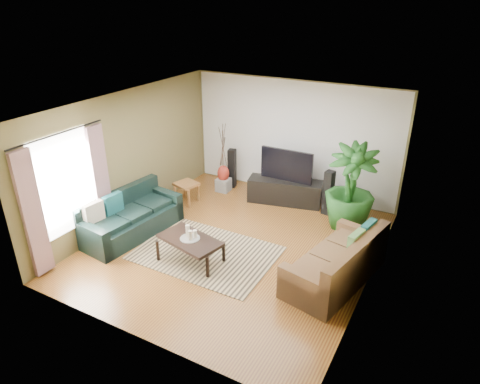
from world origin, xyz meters
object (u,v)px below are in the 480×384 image
Objects in this scene: coffee_table at (191,250)px; pedestal at (223,185)px; tv_stand at (285,191)px; speaker_right at (328,193)px; potted_plant at (350,187)px; side_table at (187,193)px; sofa_right at (336,258)px; television at (286,165)px; speaker_left at (232,168)px; vase at (223,173)px; sofa_left at (131,215)px.

pedestal is (-1.02, 2.88, -0.08)m from coffee_table.
speaker_right is (1.02, -0.05, 0.22)m from tv_stand.
side_table is (-3.54, -0.67, -0.64)m from potted_plant.
sofa_right is at bearing -32.47° from pedestal.
pedestal is at bearing 174.89° from potted_plant.
television reaches higher than speaker_left.
side_table is (-0.48, -1.27, -0.24)m from speaker_left.
speaker_right is 0.56× the size of potted_plant.
coffee_table is at bearing -53.35° from side_table.
sofa_right is at bearing -48.61° from speaker_left.
sofa_right is 2.42m from speaker_right.
sofa_right is 1.79× the size of coffee_table.
speaker_left is 1.38m from side_table.
sofa_right is 3.04m from television.
tv_stand is at bearing -19.72° from speaker_left.
pedestal is at bearing -168.25° from speaker_right.
vase is at bearing 174.89° from potted_plant.
vase is (-2.59, -0.07, -0.04)m from speaker_right.
sofa_left is 3.53m from television.
side_table is (-0.42, -0.95, 0.09)m from pedestal.
side_table is (-3.01, -1.01, -0.25)m from speaker_right.
coffee_table is 3.35m from speaker_right.
vase reaches higher than coffee_table.
potted_plant reaches higher than speaker_left.
vase reaches higher than side_table.
speaker_right is at bearing -42.45° from sofa_left.
potted_plant is at bearing -5.11° from vase.
sofa_left is 2.13× the size of speaker_left.
potted_plant is at bearing 64.50° from coffee_table.
sofa_right is at bearing -51.03° from television.
potted_plant reaches higher than sofa_right.
tv_stand reaches higher than pedestal.
tv_stand is 5.30× the size of pedestal.
television is 3.89× the size of pedestal.
speaker_left is 0.33m from vase.
sofa_left is 1.24× the size of tv_stand.
sofa_right is 2.53m from coffee_table.
potted_plant is at bearing -5.11° from pedestal.
vase is at bearing 122.93° from coffee_table.
tv_stand is at bearing 28.31° from side_table.
sofa_right is at bearing -80.31° from potted_plant.
pedestal is at bearing -113.00° from speaker_left.
sofa_right is 2.99m from tv_stand.
television is 3.04× the size of vase.
speaker_left reaches higher than side_table.
sofa_right reaches higher than vase.
speaker_right is 0.74m from potted_plant.
sofa_right reaches higher than tv_stand.
pedestal is 0.78× the size of vase.
television is 1.57m from speaker_left.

